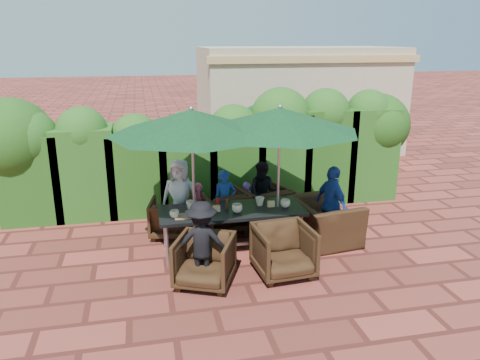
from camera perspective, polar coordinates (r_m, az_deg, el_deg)
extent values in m
plane|color=brown|center=(7.99, -1.00, -8.72)|extent=(80.00, 80.00, 0.00)
cube|color=black|center=(7.73, -1.02, -3.78)|extent=(2.38, 0.90, 0.05)
cube|color=gray|center=(7.96, -1.00, -7.85)|extent=(2.18, 0.05, 0.05)
cylinder|color=gray|center=(7.43, -8.85, -7.99)|extent=(0.05, 0.05, 0.70)
cylinder|color=gray|center=(8.07, -9.16, -5.93)|extent=(0.05, 0.05, 0.70)
cylinder|color=gray|center=(7.82, 7.42, -6.61)|extent=(0.05, 0.05, 0.70)
cylinder|color=gray|center=(8.44, 5.86, -4.77)|extent=(0.05, 0.05, 0.70)
cylinder|color=gray|center=(7.97, -5.43, -8.72)|extent=(0.44, 0.44, 0.03)
cylinder|color=gray|center=(7.54, -5.68, -0.57)|extent=(0.04, 0.04, 2.40)
cone|color=#0B3217|center=(7.30, -5.91, 7.09)|extent=(2.64, 2.64, 0.38)
sphere|color=gray|center=(7.27, -5.96, 8.64)|extent=(0.08, 0.08, 0.08)
cylinder|color=gray|center=(8.15, 4.49, -8.12)|extent=(0.44, 0.44, 0.03)
cylinder|color=gray|center=(7.72, 4.69, -0.12)|extent=(0.04, 0.04, 2.40)
cone|color=#0B3217|center=(7.49, 4.88, 7.36)|extent=(2.58, 2.58, 0.38)
sphere|color=gray|center=(7.46, 4.92, 8.88)|extent=(0.08, 0.08, 0.08)
imported|color=black|center=(8.57, -8.39, -4.32)|extent=(0.85, 0.82, 0.76)
imported|color=black|center=(8.70, -1.99, -3.52)|extent=(0.95, 0.91, 0.84)
imported|color=black|center=(8.91, 3.08, -3.03)|extent=(1.02, 0.99, 0.84)
imported|color=black|center=(6.86, -4.36, -9.53)|extent=(1.01, 0.99, 0.81)
imported|color=black|center=(7.13, 5.36, -8.31)|extent=(0.88, 0.84, 0.85)
imported|color=black|center=(8.32, 10.35, -4.16)|extent=(0.89, 1.23, 1.00)
imported|color=silver|center=(8.60, -7.31, -1.97)|extent=(0.78, 0.61, 1.38)
imported|color=navy|center=(8.58, -1.84, -2.64)|extent=(0.46, 0.40, 1.17)
imported|color=black|center=(8.89, 2.87, -1.69)|extent=(0.69, 0.55, 1.24)
imported|color=black|center=(6.83, -4.65, -7.59)|extent=(0.86, 0.53, 1.25)
imported|color=navy|center=(8.23, 11.14, -3.04)|extent=(0.59, 0.89, 1.38)
imported|color=#DB4D71|center=(8.72, -5.04, -3.27)|extent=(0.40, 0.37, 0.91)
imported|color=#8650AD|center=(8.91, 0.84, -2.95)|extent=(0.33, 0.27, 0.86)
imported|color=#238141|center=(11.81, 1.61, 4.62)|extent=(1.87, 1.19, 1.89)
imported|color=#DB4D71|center=(12.54, 7.34, 4.67)|extent=(0.80, 0.49, 1.65)
imported|color=#98969E|center=(12.73, 11.23, 5.21)|extent=(1.32, 0.90, 1.89)
imported|color=beige|center=(7.43, -8.00, -4.12)|extent=(0.15, 0.15, 0.12)
imported|color=beige|center=(7.75, -6.05, -3.06)|extent=(0.15, 0.15, 0.14)
imported|color=beige|center=(7.57, -0.36, -3.46)|extent=(0.17, 0.17, 0.14)
imported|color=beige|center=(7.88, 2.43, -2.61)|extent=(0.15, 0.15, 0.14)
imported|color=beige|center=(7.84, 5.54, -2.85)|extent=(0.16, 0.16, 0.13)
cylinder|color=#B20C0A|center=(7.75, -2.76, -2.85)|extent=(0.04, 0.04, 0.17)
cylinder|color=#4C230C|center=(7.72, -1.59, -2.93)|extent=(0.04, 0.04, 0.17)
cube|color=#956848|center=(7.46, -6.65, -4.39)|extent=(0.35, 0.25, 0.02)
cube|color=#D9B66F|center=(7.63, -2.89, -3.48)|extent=(0.12, 0.06, 0.10)
cube|color=#D9B66F|center=(7.84, 3.80, -2.92)|extent=(0.12, 0.06, 0.10)
cube|color=#1B3D10|center=(9.95, -23.95, 0.31)|extent=(1.15, 0.95, 1.72)
sphere|color=#1B3D10|center=(9.78, -24.47, 4.57)|extent=(1.16, 1.16, 1.16)
cube|color=#1B3D10|center=(9.78, -18.26, 0.92)|extent=(1.15, 0.95, 1.81)
sphere|color=#1B3D10|center=(9.60, -18.70, 5.54)|extent=(1.00, 1.00, 1.00)
cube|color=#1B3D10|center=(9.73, -12.37, 0.83)|extent=(1.15, 0.95, 1.65)
sphere|color=#1B3D10|center=(9.56, -12.64, 5.01)|extent=(0.98, 0.98, 0.98)
cube|color=#1B3D10|center=(9.77, -6.50, 1.23)|extent=(1.15, 0.95, 1.67)
sphere|color=#1B3D10|center=(9.60, -6.65, 5.45)|extent=(0.98, 0.98, 0.98)
cube|color=#1B3D10|center=(9.90, -0.74, 1.74)|extent=(1.15, 0.95, 1.73)
sphere|color=#1B3D10|center=(9.73, -0.76, 6.09)|extent=(1.07, 1.07, 1.07)
cube|color=#1B3D10|center=(10.11, 4.83, 2.66)|extent=(1.15, 0.95, 1.96)
sphere|color=#1B3D10|center=(9.93, 4.95, 7.58)|extent=(1.27, 1.27, 1.27)
cube|color=#1B3D10|center=(10.43, 10.11, 3.08)|extent=(1.15, 0.95, 2.02)
sphere|color=#1B3D10|center=(10.25, 10.37, 8.03)|extent=(1.06, 1.06, 1.06)
cube|color=#1B3D10|center=(10.84, 15.03, 3.27)|extent=(1.15, 0.95, 2.02)
sphere|color=#1B3D10|center=(10.67, 15.40, 8.01)|extent=(0.97, 0.97, 0.97)
sphere|color=#1B3D10|center=(9.95, -26.03, 4.45)|extent=(1.60, 1.60, 1.60)
sphere|color=#1B3D10|center=(10.95, 16.44, 6.46)|extent=(1.40, 1.40, 1.40)
cube|color=tan|center=(15.00, 7.09, 9.67)|extent=(6.00, 3.00, 3.20)
cube|color=#D9B66F|center=(13.54, 9.34, 14.34)|extent=(6.20, 0.25, 0.20)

